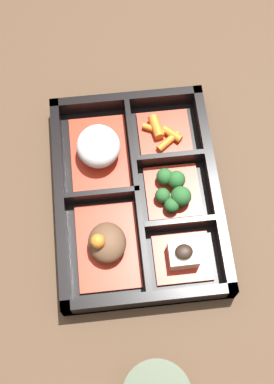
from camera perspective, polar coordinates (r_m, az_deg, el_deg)
name	(u,v)px	position (r m, az deg, el deg)	size (l,w,h in m)	color
ground_plane	(137,198)	(0.82, 0.00, -0.68)	(3.00, 3.00, 0.00)	#4C3523
bento_base	(137,197)	(0.81, 0.00, -0.55)	(0.33, 0.24, 0.01)	black
bento_rim	(139,193)	(0.80, 0.19, -0.14)	(0.33, 0.24, 0.04)	black
bowl_stew	(107,244)	(0.77, -3.24, -5.54)	(0.13, 0.09, 0.05)	#B22D19
bowl_rice	(99,148)	(0.82, -4.12, 4.71)	(0.13, 0.09, 0.05)	#B22D19
bowl_tofu	(183,256)	(0.77, 4.91, -6.80)	(0.07, 0.08, 0.04)	#B22D19
bowl_greens	(173,191)	(0.80, 3.89, 0.10)	(0.09, 0.08, 0.04)	#B22D19
bowl_carrots	(163,133)	(0.85, 2.83, 6.30)	(0.08, 0.08, 0.02)	#B22D19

